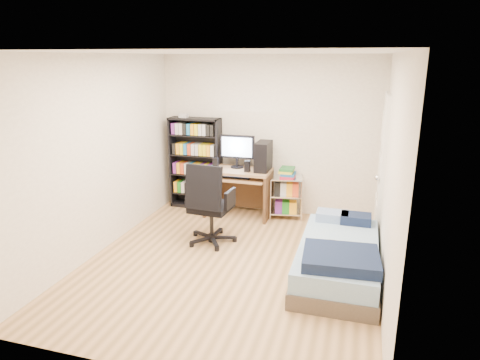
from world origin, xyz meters
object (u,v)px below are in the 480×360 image
(computer_desk, at_px, (245,173))
(bed, at_px, (338,258))
(media_shelf, at_px, (196,162))
(office_chair, at_px, (210,218))

(computer_desk, xyz_separation_m, bed, (1.57, -1.63, -0.46))
(media_shelf, xyz_separation_m, bed, (2.47, -1.79, -0.55))
(office_chair, xyz_separation_m, bed, (1.74, -0.45, -0.13))
(office_chair, relative_size, bed, 0.63)
(media_shelf, relative_size, bed, 0.87)
(media_shelf, distance_m, bed, 3.10)
(media_shelf, distance_m, computer_desk, 0.92)
(media_shelf, bearing_deg, bed, -35.95)
(bed, bearing_deg, computer_desk, 133.83)
(bed, bearing_deg, office_chair, 165.33)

